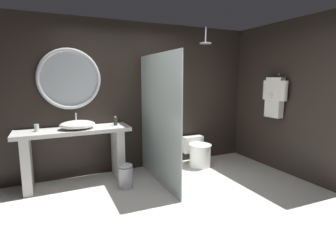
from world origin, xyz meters
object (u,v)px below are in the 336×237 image
(soap_dispenser, at_px, (115,121))
(round_wall_mirror, at_px, (70,79))
(toilet, at_px, (198,152))
(vessel_sink, at_px, (77,125))
(tumbler_cup, at_px, (37,128))
(rain_shower_head, at_px, (205,42))
(hanging_bathrobe, at_px, (275,95))
(waste_bin, at_px, (126,175))

(soap_dispenser, relative_size, round_wall_mirror, 0.16)
(toilet, bearing_deg, vessel_sink, 178.89)
(vessel_sink, height_order, tumbler_cup, vessel_sink)
(rain_shower_head, bearing_deg, hanging_bathrobe, -27.25)
(round_wall_mirror, height_order, toilet, round_wall_mirror)
(soap_dispenser, xyz_separation_m, hanging_bathrobe, (2.63, -0.82, 0.39))
(vessel_sink, relative_size, tumbler_cup, 4.79)
(rain_shower_head, height_order, hanging_bathrobe, rain_shower_head)
(waste_bin, bearing_deg, rain_shower_head, 9.05)
(tumbler_cup, relative_size, hanging_bathrobe, 0.14)
(tumbler_cup, distance_m, toilet, 2.77)
(hanging_bathrobe, bearing_deg, tumbler_cup, 168.00)
(rain_shower_head, relative_size, toilet, 0.48)
(rain_shower_head, bearing_deg, vessel_sink, 174.75)
(vessel_sink, distance_m, soap_dispenser, 0.60)
(rain_shower_head, bearing_deg, toilet, 92.23)
(rain_shower_head, xyz_separation_m, hanging_bathrobe, (1.09, -0.56, -0.91))
(round_wall_mirror, xyz_separation_m, hanging_bathrobe, (3.28, -1.04, -0.29))
(toilet, bearing_deg, rain_shower_head, -87.77)
(round_wall_mirror, xyz_separation_m, waste_bin, (0.66, -0.73, -1.44))
(tumbler_cup, xyz_separation_m, round_wall_mirror, (0.50, 0.24, 0.69))
(vessel_sink, distance_m, rain_shower_head, 2.51)
(hanging_bathrobe, xyz_separation_m, toilet, (-1.10, 0.72, -1.09))
(tumbler_cup, relative_size, rain_shower_head, 0.39)
(tumbler_cup, height_order, soap_dispenser, soap_dispenser)
(vessel_sink, xyz_separation_m, toilet, (2.13, -0.04, -0.69))
(soap_dispenser, relative_size, hanging_bathrobe, 0.19)
(tumbler_cup, xyz_separation_m, toilet, (2.69, -0.09, -0.68))
(hanging_bathrobe, bearing_deg, soap_dispenser, 162.68)
(vessel_sink, distance_m, waste_bin, 1.06)
(toilet, bearing_deg, soap_dispenser, 176.16)
(vessel_sink, height_order, rain_shower_head, rain_shower_head)
(soap_dispenser, bearing_deg, vessel_sink, -174.12)
(vessel_sink, relative_size, toilet, 0.91)
(vessel_sink, height_order, soap_dispenser, vessel_sink)
(round_wall_mirror, bearing_deg, hanging_bathrobe, -17.67)
(rain_shower_head, xyz_separation_m, toilet, (-0.01, 0.16, -2.00))
(vessel_sink, distance_m, toilet, 2.24)
(tumbler_cup, height_order, toilet, tumbler_cup)
(waste_bin, bearing_deg, tumbler_cup, 157.32)
(round_wall_mirror, relative_size, hanging_bathrobe, 1.25)
(round_wall_mirror, bearing_deg, rain_shower_head, -12.44)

